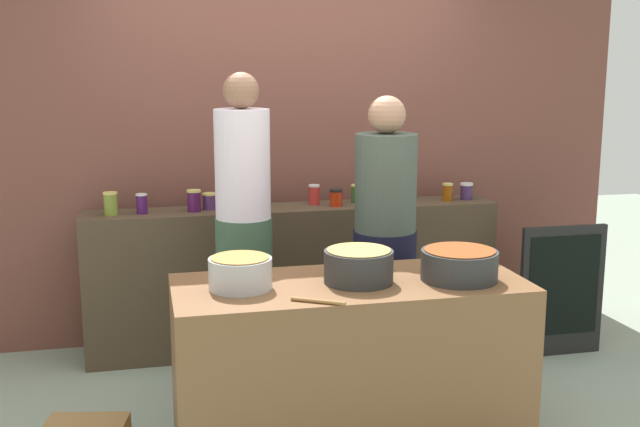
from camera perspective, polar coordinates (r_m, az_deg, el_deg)
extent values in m
plane|color=gray|center=(4.33, 1.07, -14.65)|extent=(12.00, 12.00, 0.00)
cube|color=brown|center=(5.34, -2.67, 6.97)|extent=(4.80, 0.12, 3.00)
cube|color=#4B3A29|center=(5.17, -1.87, -4.69)|extent=(2.70, 0.36, 0.95)
cube|color=brown|center=(3.90, 2.18, -10.96)|extent=(1.70, 0.70, 0.84)
cylinder|color=olive|center=(4.94, -15.10, 0.63)|extent=(0.08, 0.08, 0.13)
cylinder|color=#D6C666|center=(4.93, -15.14, 1.45)|extent=(0.09, 0.09, 0.01)
cylinder|color=#441654|center=(4.94, -12.93, 0.64)|extent=(0.07, 0.07, 0.11)
cylinder|color=silver|center=(4.93, -12.96, 1.36)|extent=(0.07, 0.07, 0.01)
cylinder|color=#491448|center=(4.95, -9.23, 0.86)|extent=(0.08, 0.08, 0.12)
cylinder|color=#D6C666|center=(4.94, -9.25, 1.64)|extent=(0.09, 0.09, 0.01)
cylinder|color=#4F295B|center=(5.01, -8.11, 0.83)|extent=(0.09, 0.09, 0.09)
cylinder|color=#D6C666|center=(5.00, -8.12, 1.42)|extent=(0.09, 0.09, 0.01)
cylinder|color=#344727|center=(5.06, -5.36, 1.18)|extent=(0.07, 0.07, 0.13)
cylinder|color=silver|center=(5.05, -5.38, 1.98)|extent=(0.07, 0.07, 0.01)
cylinder|color=red|center=(5.13, -0.43, 1.32)|extent=(0.07, 0.07, 0.12)
cylinder|color=silver|center=(5.12, -0.43, 2.05)|extent=(0.07, 0.07, 0.01)
cylinder|color=#B5270D|center=(5.07, 1.18, 1.08)|extent=(0.08, 0.08, 0.10)
cylinder|color=black|center=(5.06, 1.19, 1.70)|extent=(0.08, 0.08, 0.01)
cylinder|color=#2E5821|center=(5.20, 2.69, 1.41)|extent=(0.07, 0.07, 0.11)
cylinder|color=#D6C666|center=(5.19, 2.70, 2.07)|extent=(0.08, 0.08, 0.01)
cylinder|color=gold|center=(5.23, 4.64, 1.32)|extent=(0.07, 0.07, 0.09)
cylinder|color=black|center=(5.22, 4.65, 1.90)|extent=(0.08, 0.08, 0.01)
cylinder|color=#3A5636|center=(5.32, 6.19, 1.55)|extent=(0.08, 0.08, 0.11)
cylinder|color=black|center=(5.31, 6.20, 2.18)|extent=(0.08, 0.08, 0.01)
cylinder|color=#873F0A|center=(5.34, 9.33, 1.49)|extent=(0.07, 0.07, 0.11)
cylinder|color=#D6C666|center=(5.33, 9.35, 2.13)|extent=(0.07, 0.07, 0.01)
cylinder|color=#3D2651|center=(5.41, 10.68, 1.53)|extent=(0.08, 0.08, 0.10)
cylinder|color=silver|center=(5.40, 10.70, 2.13)|extent=(0.09, 0.09, 0.02)
cylinder|color=#B7B7BC|center=(3.65, -5.87, -4.39)|extent=(0.30, 0.30, 0.15)
cylinder|color=#B58240|center=(3.63, -5.89, -3.22)|extent=(0.27, 0.27, 0.00)
cylinder|color=#2D2D2D|center=(3.74, 2.85, -3.90)|extent=(0.33, 0.33, 0.16)
cylinder|color=tan|center=(3.72, 2.86, -2.68)|extent=(0.31, 0.31, 0.00)
cylinder|color=#2D2D2D|center=(3.84, 10.17, -3.75)|extent=(0.37, 0.37, 0.14)
cylinder|color=brown|center=(3.82, 10.21, -2.65)|extent=(0.34, 0.34, 0.00)
cylinder|color=#9E703D|center=(3.43, -0.13, -6.45)|extent=(0.22, 0.14, 0.02)
cylinder|color=#3D5C45|center=(4.58, -5.52, -6.49)|extent=(0.33, 0.33, 1.01)
cylinder|color=white|center=(4.40, -5.71, 3.63)|extent=(0.31, 0.31, 0.62)
sphere|color=#8C6047|center=(4.37, -5.82, 8.97)|extent=(0.20, 0.20, 0.20)
cylinder|color=black|center=(4.64, 4.69, -6.80)|extent=(0.37, 0.37, 0.92)
cylinder|color=#465248|center=(4.47, 4.84, 2.26)|extent=(0.36, 0.36, 0.56)
sphere|color=tan|center=(4.43, 4.93, 7.23)|extent=(0.21, 0.21, 0.21)
cube|color=black|center=(5.27, 17.30, -5.45)|extent=(0.58, 0.04, 0.86)
cube|color=black|center=(5.24, 17.44, -5.06)|extent=(0.49, 0.01, 0.65)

